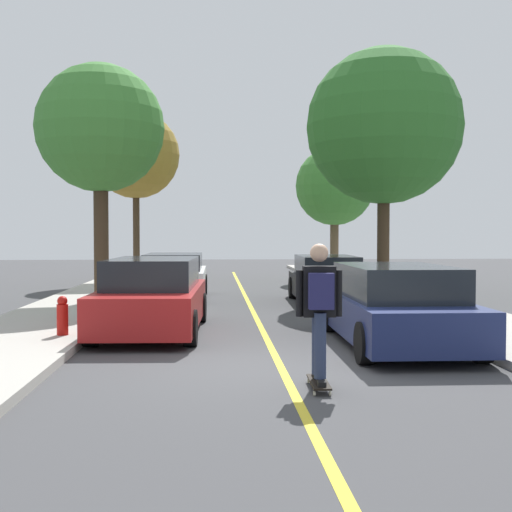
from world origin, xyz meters
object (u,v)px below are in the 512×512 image
Objects in this scene: street_tree_left_nearest at (100,130)px; street_tree_right_nearest at (384,127)px; parked_car_left_nearest at (153,296)px; parked_car_left_near at (174,276)px; parked_car_right_nearest at (395,306)px; fire_hydrant at (62,316)px; street_tree_left_near at (136,155)px; parked_car_right_near at (326,280)px; street_tree_right_near at (335,187)px; skateboarder at (319,304)px; skateboard at (319,382)px.

street_tree_right_nearest reaches higher than street_tree_left_nearest.
parked_car_left_nearest is 1.05× the size of parked_car_left_near.
parked_car_left_nearest is at bearing 157.80° from parked_car_right_nearest.
parked_car_right_nearest is at bearing -6.44° from fire_hydrant.
parked_car_left_near is 7.78m from street_tree_left_near.
street_tree_right_nearest is 10.36× the size of fire_hydrant.
parked_car_left_nearest is 6.65m from street_tree_left_nearest.
parked_car_left_nearest is at bearing -135.64° from street_tree_right_nearest.
fire_hydrant is (-5.85, -6.31, -0.17)m from parked_car_right_near.
parked_car_right_near is 0.79× the size of street_tree_right_near.
street_tree_right_nearest reaches higher than street_tree_left_near.
parked_car_right_near is 0.59× the size of street_tree_right_nearest.
street_tree_left_nearest is at bearing 113.85° from skateboarder.
parked_car_right_nearest is 0.86× the size of street_tree_right_near.
street_tree_right_nearest is 11.48m from fire_hydrant.
street_tree_right_nearest is at bearing 44.36° from parked_car_left_nearest.
street_tree_right_nearest reaches higher than parked_car_right_nearest.
fire_hydrant is 5.51m from skateboard.
skateboard is (-1.84, -10.06, -0.57)m from parked_car_right_near.
parked_car_right_near is 10.83m from street_tree_left_near.
parked_car_right_near is 7.43m from street_tree_left_nearest.
parked_car_right_nearest is (4.35, -1.78, -0.03)m from parked_car_left_nearest.
street_tree_left_nearest is 3.70× the size of skateboarder.
street_tree_right_near is at bearing 78.92° from skateboarder.
parked_car_right_near is 10.26m from skateboarder.
parked_car_left_near is at bearing 160.30° from parked_car_right_near.
street_tree_left_nearest is 9.10× the size of fire_hydrant.
parked_car_left_near is at bearing 117.04° from parked_car_right_nearest.
parked_car_right_near is 2.49× the size of skateboarder.
street_tree_right_near is (1.84, 8.72, 3.24)m from parked_car_right_near.
street_tree_left_nearest is at bearing -135.78° from parked_car_left_near.
skateboard is (-3.68, -10.92, -5.00)m from street_tree_right_nearest.
street_tree_left_nearest is (-6.20, 6.73, 4.06)m from parked_car_right_nearest.
parked_car_right_near is at bearing 2.18° from street_tree_left_nearest.
fire_hydrant is at bearing -137.01° from street_tree_right_nearest.
street_tree_left_nearest reaches higher than parked_car_right_near.
parked_car_right_nearest is at bearing -67.17° from street_tree_left_near.
parked_car_right_near reaches higher than fire_hydrant.
parked_car_right_near is 5.06× the size of skateboard.
street_tree_right_nearest reaches higher than fire_hydrant.
street_tree_right_near is (8.04, 8.95, -0.85)m from street_tree_left_nearest.
skateboarder is at bearing -108.58° from street_tree_right_nearest.
street_tree_left_nearest is (-1.84, -1.79, 4.08)m from parked_car_left_near.
skateboarder is (4.36, -17.84, -3.94)m from street_tree_left_near.
parked_car_right_near is at bearing 79.64° from skateboard.
street_tree_left_near reaches higher than skateboard.
street_tree_right_nearest is 7.94m from street_tree_right_near.
street_tree_left_nearest reaches higher than parked_car_left_near.
parked_car_right_nearest is at bearing 59.23° from skateboard.
street_tree_right_nearest is at bearing -40.57° from street_tree_left_near.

